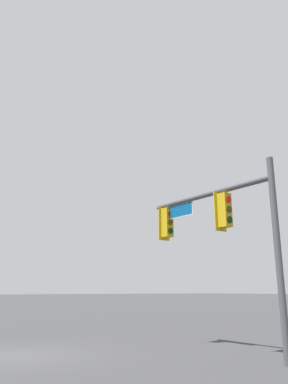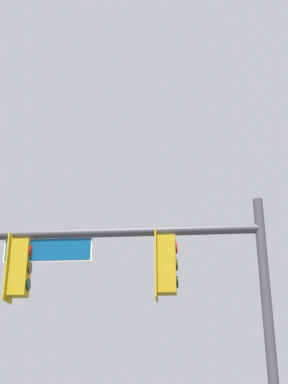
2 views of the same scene
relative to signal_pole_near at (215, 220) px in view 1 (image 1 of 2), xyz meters
name	(u,v)px [view 1 (image 1 of 2)]	position (x,y,z in m)	size (l,w,h in m)	color
ground_plane	(16,356)	(3.27, 5.15, -4.10)	(400.00, 400.00, 0.00)	#38383A
signal_pole_near	(215,220)	(0.00, 0.00, 0.00)	(5.24, 0.65, 5.63)	#47474C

